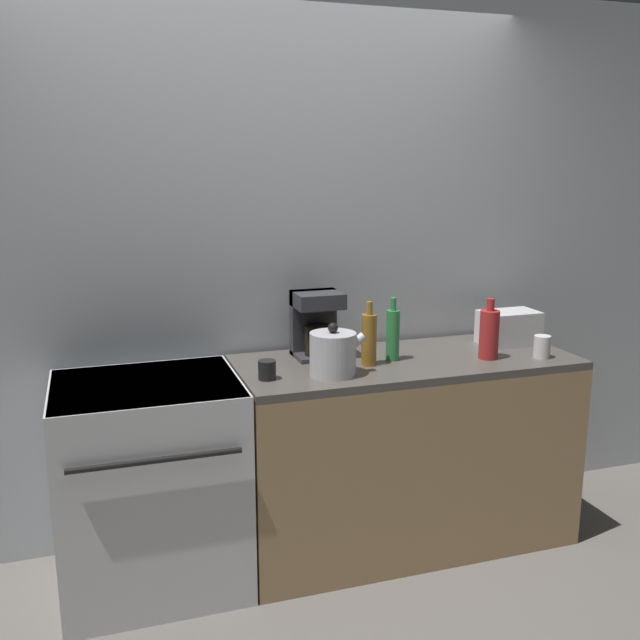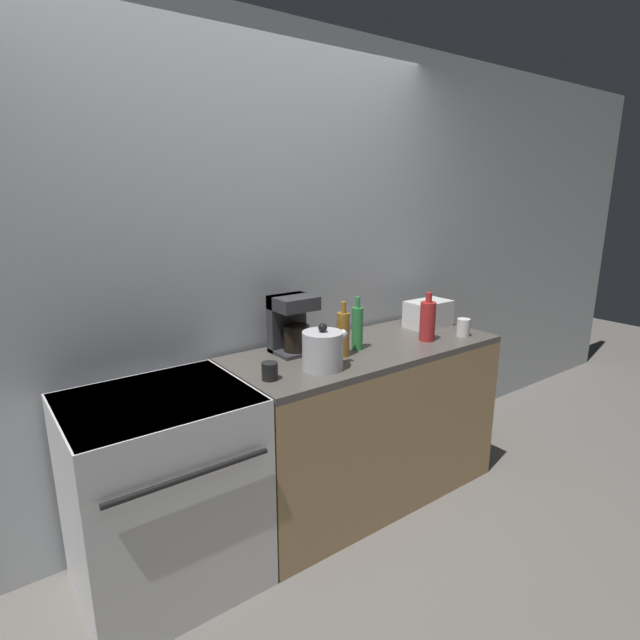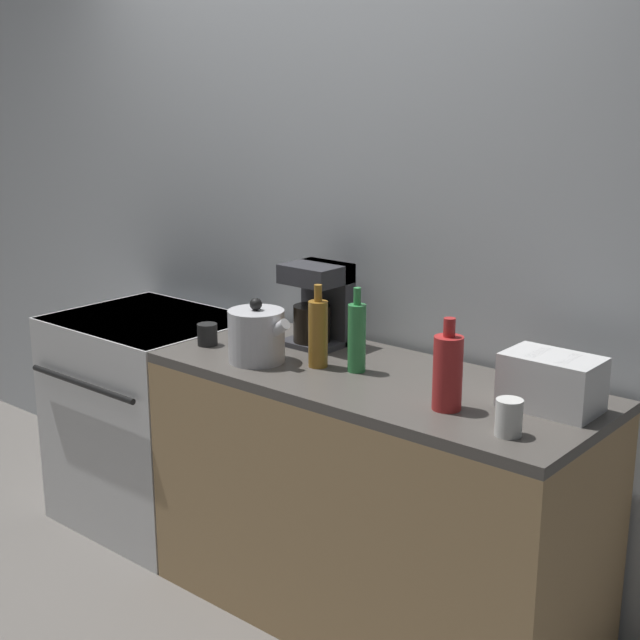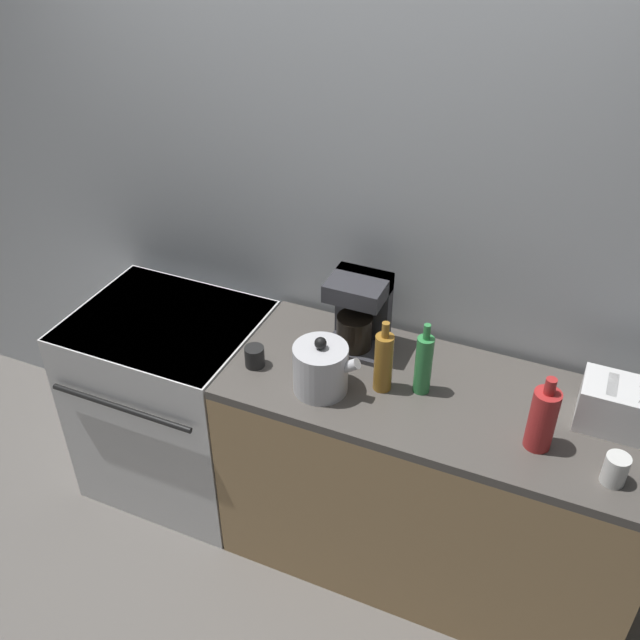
{
  "view_description": "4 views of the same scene",
  "coord_description": "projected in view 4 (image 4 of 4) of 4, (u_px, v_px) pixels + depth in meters",
  "views": [
    {
      "loc": [
        -0.81,
        -2.57,
        1.8
      ],
      "look_at": [
        0.15,
        0.35,
        1.12
      ],
      "focal_mm": 40.0,
      "sensor_mm": 36.0,
      "label": 1
    },
    {
      "loc": [
        -1.22,
        -1.65,
        1.74
      ],
      "look_at": [
        0.29,
        0.39,
        1.09
      ],
      "focal_mm": 28.0,
      "sensor_mm": 36.0,
      "label": 2
    },
    {
      "loc": [
        2.26,
        -1.96,
        1.85
      ],
      "look_at": [
        0.24,
        0.42,
        1.03
      ],
      "focal_mm": 50.0,
      "sensor_mm": 36.0,
      "label": 3
    },
    {
      "loc": [
        0.94,
        -1.63,
        2.6
      ],
      "look_at": [
        0.08,
        0.33,
        1.1
      ],
      "focal_mm": 40.0,
      "sensor_mm": 36.0,
      "label": 4
    }
  ],
  "objects": [
    {
      "name": "wall_back",
      "position": [
        337.0,
        224.0,
        2.8
      ],
      "size": [
        8.0,
        0.05,
        2.6
      ],
      "color": "silver",
      "rests_on": "ground_plane"
    },
    {
      "name": "bottle_green",
      "position": [
        424.0,
        364.0,
        2.51
      ],
      "size": [
        0.06,
        0.06,
        0.29
      ],
      "color": "#338C47",
      "rests_on": "counter_block"
    },
    {
      "name": "cup_black",
      "position": [
        255.0,
        356.0,
        2.68
      ],
      "size": [
        0.08,
        0.08,
        0.08
      ],
      "color": "black",
      "rests_on": "counter_block"
    },
    {
      "name": "stove",
      "position": [
        176.0,
        401.0,
        3.2
      ],
      "size": [
        0.76,
        0.68,
        0.91
      ],
      "color": "silver",
      "rests_on": "ground_plane"
    },
    {
      "name": "toaster",
      "position": [
        623.0,
        407.0,
        2.38
      ],
      "size": [
        0.28,
        0.18,
        0.17
      ],
      "color": "white",
      "rests_on": "counter_block"
    },
    {
      "name": "cup_white",
      "position": [
        615.0,
        469.0,
        2.2
      ],
      "size": [
        0.08,
        0.08,
        0.1
      ],
      "color": "white",
      "rests_on": "counter_block"
    },
    {
      "name": "kettle",
      "position": [
        321.0,
        368.0,
        2.53
      ],
      "size": [
        0.25,
        0.2,
        0.23
      ],
      "color": "silver",
      "rests_on": "counter_block"
    },
    {
      "name": "coffee_maker",
      "position": [
        359.0,
        310.0,
        2.72
      ],
      "size": [
        0.22,
        0.2,
        0.31
      ],
      "color": "#333338",
      "rests_on": "counter_block"
    },
    {
      "name": "counter_block",
      "position": [
        429.0,
        481.0,
        2.82
      ],
      "size": [
        1.57,
        0.65,
        0.91
      ],
      "color": "tan",
      "rests_on": "ground_plane"
    },
    {
      "name": "bottle_red",
      "position": [
        543.0,
        418.0,
        2.29
      ],
      "size": [
        0.09,
        0.09,
        0.28
      ],
      "color": "#B72828",
      "rests_on": "counter_block"
    },
    {
      "name": "bottle_amber",
      "position": [
        383.0,
        361.0,
        2.52
      ],
      "size": [
        0.07,
        0.07,
        0.29
      ],
      "color": "#9E6B23",
      "rests_on": "counter_block"
    },
    {
      "name": "ground_plane",
      "position": [
        270.0,
        568.0,
        3.03
      ],
      "size": [
        12.0,
        12.0,
        0.0
      ],
      "primitive_type": "plane",
      "color": "slate"
    }
  ]
}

